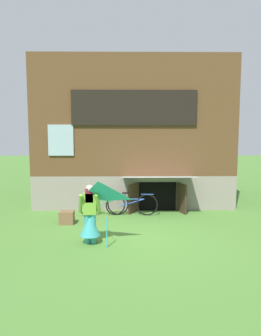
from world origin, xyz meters
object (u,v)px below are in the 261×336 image
kite (98,200)px  bicycle_green (102,205)px  person (90,219)px  bicycle_blue (132,204)px  wooden_crate (67,217)px

kite → bicycle_green: 3.46m
person → bicycle_green: person is taller
bicycle_blue → bicycle_green: (-1.05, -0.04, -0.03)m
bicycle_blue → person: bearing=-106.7°
bicycle_blue → wooden_crate: (-2.08, -1.02, -0.19)m
wooden_crate → person: bearing=-62.5°
bicycle_blue → bicycle_green: bicycle_blue is taller
wooden_crate → bicycle_blue: bearing=26.0°
kite → bicycle_green: (-0.17, 3.33, -0.91)m
bicycle_green → bicycle_blue: bearing=-4.6°
person → bicycle_blue: bearing=70.6°
person → wooden_crate: person is taller
person → wooden_crate: (-0.93, 1.79, -0.44)m
bicycle_green → wooden_crate: bicycle_green is taller
person → bicycle_blue: 3.04m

